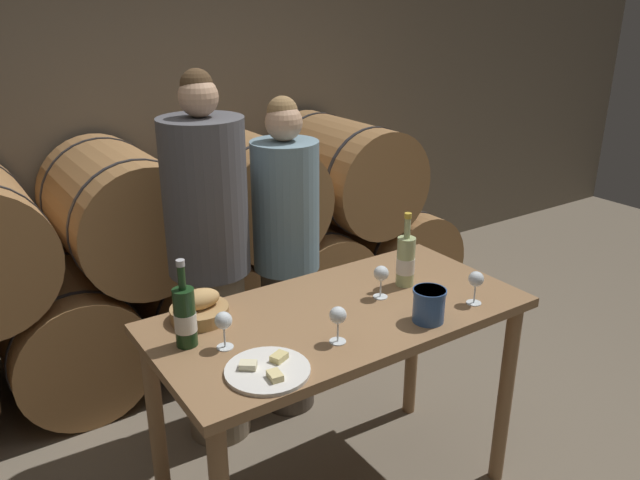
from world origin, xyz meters
The scene contains 14 objects.
stone_wall_back centered at (0.00, 2.15, 1.60)m, with size 10.00×0.12×3.20m.
barrel_stack centered at (0.00, 1.55, 0.63)m, with size 3.72×0.96×1.34m.
tasting_table centered at (0.00, 0.00, 0.79)m, with size 1.48×0.72×0.93m.
person_left centered at (-0.23, 0.72, 0.91)m, with size 0.38×0.38×1.80m.
person_right centered at (0.19, 0.72, 0.84)m, with size 0.33×0.33×1.65m.
wine_bottle_red centered at (-0.60, 0.09, 1.04)m, with size 0.08×0.08×0.32m.
wine_bottle_white centered at (0.37, 0.04, 1.04)m, with size 0.08×0.08×0.32m.
blue_crock centered at (0.23, -0.25, 1.00)m, with size 0.13×0.13×0.13m.
bread_basket centered at (-0.48, 0.24, 0.97)m, with size 0.22×0.22×0.12m.
cheese_plate centered at (-0.45, -0.22, 0.94)m, with size 0.28×0.28×0.04m.
wine_glass_far_left centered at (-0.50, 0.00, 1.03)m, with size 0.06×0.06×0.14m.
wine_glass_left centered at (-0.15, -0.19, 1.03)m, with size 0.06×0.06×0.14m.
wine_glass_center centered at (0.20, 0.01, 1.03)m, with size 0.06×0.06×0.14m.
wine_glass_right centered at (0.48, -0.25, 1.03)m, with size 0.06×0.06×0.14m.
Camera 1 is at (-1.27, -1.76, 2.07)m, focal length 35.00 mm.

